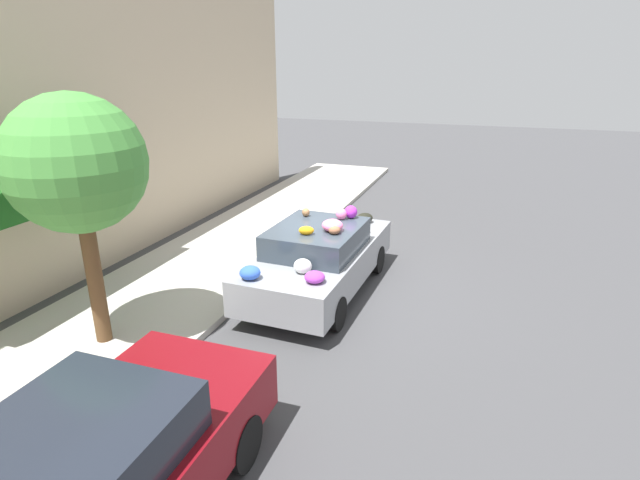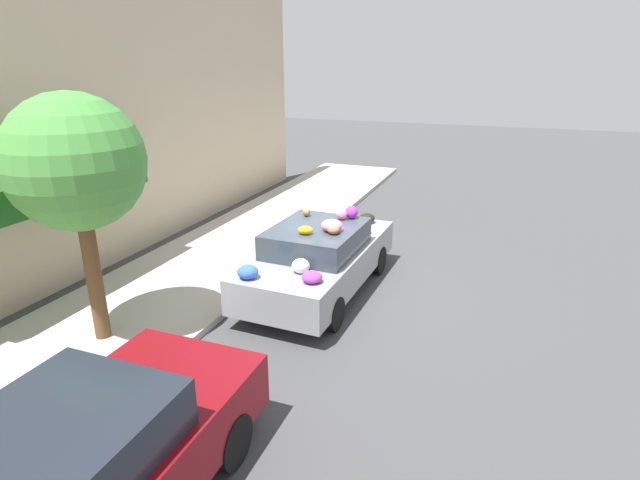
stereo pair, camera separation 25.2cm
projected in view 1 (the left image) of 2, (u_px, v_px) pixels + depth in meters
name	position (u px, v px, depth m)	size (l,w,h in m)	color
ground_plane	(316.00, 290.00, 10.04)	(60.00, 60.00, 0.00)	#424244
sidewalk_curb	(200.00, 270.00, 10.87)	(24.00, 3.20, 0.13)	#B2ADA3
building_facade	(92.00, 120.00, 10.40)	(18.00, 1.20, 6.49)	#C6B293
street_tree	(76.00, 166.00, 7.07)	(2.00, 2.00, 3.84)	brown
fire_hydrant	(267.00, 245.00, 11.13)	(0.20, 0.20, 0.70)	#B2B2B7
art_car	(320.00, 257.00, 9.73)	(4.32, 1.92, 1.66)	gray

